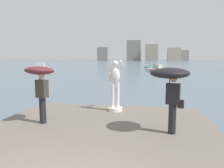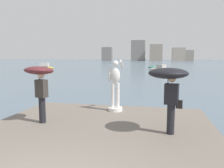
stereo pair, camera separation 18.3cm
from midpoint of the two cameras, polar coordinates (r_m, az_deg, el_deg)
name	(u,v)px [view 1 (the left image)]	position (r m, az deg, el deg)	size (l,w,h in m)	color
ground_plane	(144,71)	(42.82, 8.02, 3.38)	(400.00, 400.00, 0.00)	slate
pier	(83,159)	(5.68, -8.43, -18.56)	(7.34, 10.29, 0.40)	#70665B
statue_white_figure	(115,88)	(9.20, 0.29, -1.12)	(0.58, 0.85, 2.13)	white
onlooker_left	(40,78)	(7.88, -18.56, 1.44)	(1.19, 1.20, 1.95)	black
onlooker_right	(170,80)	(6.63, 13.98, 1.10)	(1.37, 1.37, 1.93)	black
boat_near	(156,69)	(41.20, 11.15, 3.80)	(4.57, 4.41, 1.28)	silver
boat_leftward	(39,68)	(46.01, -18.33, 4.02)	(4.73, 2.03, 1.47)	#B2993D
boat_rightward	(153,67)	(49.33, 10.32, 4.29)	(4.31, 3.45, 0.84)	#336B5B
distant_skyline	(147,53)	(148.67, 8.93, 7.93)	(58.71, 10.40, 13.43)	gray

